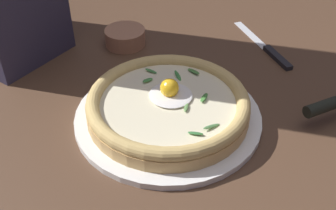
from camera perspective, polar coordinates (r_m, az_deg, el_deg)
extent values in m
cube|color=#523826|center=(0.71, 0.26, -5.30)|extent=(2.40, 2.40, 0.03)
cylinder|color=white|center=(0.73, 0.00, -1.59)|extent=(0.33, 0.33, 0.01)
cylinder|color=tan|center=(0.72, 0.00, -0.52)|extent=(0.28, 0.28, 0.02)
torus|color=tan|center=(0.71, 0.00, 0.59)|extent=(0.28, 0.28, 0.02)
cylinder|color=#F0E6BF|center=(0.71, 0.00, 0.34)|extent=(0.24, 0.24, 0.00)
ellipsoid|color=white|center=(0.72, 0.38, 1.40)|extent=(0.08, 0.08, 0.01)
sphere|color=yellow|center=(0.72, 0.21, 2.40)|extent=(0.03, 0.03, 0.03)
ellipsoid|color=#357439|center=(0.65, 3.84, -3.93)|extent=(0.03, 0.02, 0.01)
ellipsoid|color=#4E8348|center=(0.66, 6.07, -2.97)|extent=(0.02, 0.03, 0.01)
ellipsoid|color=#397E3A|center=(0.77, 1.37, 4.11)|extent=(0.03, 0.02, 0.01)
ellipsoid|color=#61904E|center=(0.70, 2.54, -0.31)|extent=(0.02, 0.03, 0.00)
ellipsoid|color=#3C7B3B|center=(0.78, -2.38, 4.75)|extent=(0.03, 0.01, 0.01)
ellipsoid|color=#417837|center=(0.78, 3.56, 4.70)|extent=(0.03, 0.02, 0.01)
ellipsoid|color=#41883E|center=(0.76, -2.84, 3.48)|extent=(0.01, 0.02, 0.01)
ellipsoid|color=#438137|center=(0.72, 5.02, 1.06)|extent=(0.02, 0.03, 0.01)
cylinder|color=#B37856|center=(0.95, -5.96, 9.35)|extent=(0.09, 0.09, 0.04)
cylinder|color=black|center=(0.76, 21.18, -0.04)|extent=(0.06, 0.09, 0.02)
cube|color=silver|center=(1.01, 11.42, 9.54)|extent=(0.12, 0.09, 0.00)
cube|color=black|center=(0.93, 14.94, 6.39)|extent=(0.09, 0.06, 0.01)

